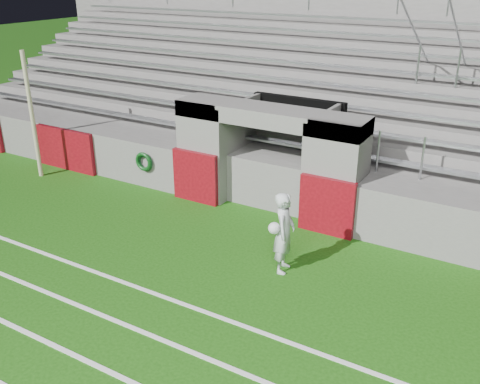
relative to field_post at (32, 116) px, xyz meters
The scene contains 5 objects.
ground 7.32m from the field_post, 17.59° to the right, with size 90.00×90.00×0.00m, color #184A0C.
field_post is the anchor object (origin of this frame).
stadium_structure 8.93m from the field_post, 40.72° to the left, with size 26.00×8.48×5.42m.
goalkeeper_with_ball 8.57m from the field_post, ahead, with size 0.53×0.69×1.68m.
hose_coil 3.54m from the field_post, 13.29° to the left, with size 0.53×0.15×0.55m.
Camera 1 is at (5.66, -7.50, 5.69)m, focal length 40.00 mm.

